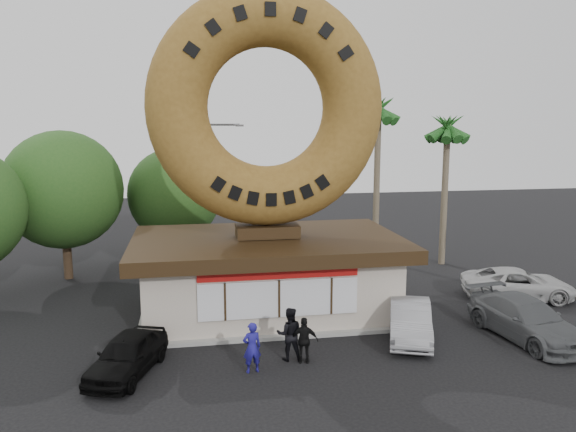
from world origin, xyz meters
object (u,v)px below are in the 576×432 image
(giant_donut, at_px, (267,108))
(person_right, at_px, (304,340))
(car_grey, at_px, (526,319))
(person_left, at_px, (252,347))
(car_silver, at_px, (410,320))
(car_black, at_px, (127,355))
(street_lamp, at_px, (212,184))
(donut_shop, at_px, (268,272))
(person_center, at_px, (289,334))
(car_white, at_px, (518,284))

(giant_donut, height_order, person_right, giant_donut)
(giant_donut, relative_size, car_grey, 1.85)
(giant_donut, distance_m, person_left, 9.76)
(car_silver, bearing_deg, car_black, -152.56)
(street_lamp, relative_size, car_black, 2.07)
(street_lamp, bearing_deg, giant_donut, -79.49)
(car_grey, bearing_deg, giant_donut, 145.02)
(car_silver, bearing_deg, street_lamp, 135.75)
(giant_donut, height_order, street_lamp, giant_donut)
(donut_shop, relative_size, person_center, 6.07)
(donut_shop, height_order, car_silver, donut_shop)
(person_center, distance_m, car_grey, 9.08)
(person_center, height_order, car_black, person_center)
(donut_shop, distance_m, car_grey, 10.28)
(street_lamp, distance_m, car_white, 17.30)
(car_black, distance_m, car_silver, 10.23)
(person_center, height_order, car_grey, person_center)
(donut_shop, bearing_deg, car_silver, -38.49)
(car_black, distance_m, car_grey, 14.42)
(car_black, bearing_deg, donut_shop, 64.02)
(giant_donut, distance_m, car_grey, 12.91)
(car_grey, bearing_deg, person_left, 178.07)
(donut_shop, bearing_deg, street_lamp, 100.50)
(donut_shop, bearing_deg, person_center, -89.41)
(car_black, height_order, car_grey, car_grey)
(person_center, height_order, car_silver, person_center)
(donut_shop, height_order, giant_donut, giant_donut)
(donut_shop, relative_size, car_grey, 2.16)
(donut_shop, height_order, car_grey, donut_shop)
(donut_shop, xyz_separation_m, car_white, (11.62, -0.15, -1.07))
(car_grey, bearing_deg, car_white, 52.83)
(person_left, height_order, car_white, person_left)
(person_right, bearing_deg, street_lamp, -70.27)
(person_right, bearing_deg, car_black, 9.62)
(car_white, bearing_deg, person_left, 129.83)
(person_left, height_order, car_black, person_left)
(car_grey, bearing_deg, person_right, 176.66)
(car_silver, height_order, car_grey, car_grey)
(street_lamp, xyz_separation_m, car_white, (13.48, -10.17, -3.79))
(person_center, distance_m, car_black, 5.35)
(donut_shop, bearing_deg, car_grey, -26.91)
(person_center, distance_m, car_white, 12.54)
(car_black, relative_size, car_grey, 0.74)
(giant_donut, distance_m, street_lamp, 10.98)
(giant_donut, bearing_deg, car_grey, -26.99)
(person_left, distance_m, person_center, 1.56)
(car_white, bearing_deg, car_silver, 135.18)
(person_center, height_order, person_right, person_center)
(person_center, xyz_separation_m, car_black, (-5.34, -0.20, -0.26))
(person_left, relative_size, car_silver, 0.40)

